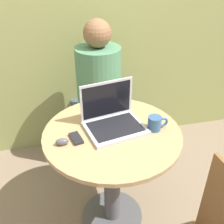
% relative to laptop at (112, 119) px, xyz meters
% --- Properties ---
extents(ground_plane, '(12.00, 12.00, 0.00)m').
position_rel_laptop_xyz_m(ground_plane, '(-0.01, -0.05, -0.80)').
color(ground_plane, '#7F6B56').
extents(back_wall, '(7.00, 0.05, 2.60)m').
position_rel_laptop_xyz_m(back_wall, '(-0.01, 0.91, 0.50)').
color(back_wall, '#939956').
rests_on(back_wall, ground_plane).
extents(round_table, '(0.79, 0.79, 0.75)m').
position_rel_laptop_xyz_m(round_table, '(-0.01, -0.05, -0.27)').
color(round_table, '#4C4C51').
rests_on(round_table, ground_plane).
extents(laptop, '(0.37, 0.32, 0.25)m').
position_rel_laptop_xyz_m(laptop, '(0.00, 0.00, 0.00)').
color(laptop, '#B7B7BC').
rests_on(laptop, round_table).
extents(cell_phone, '(0.08, 0.12, 0.02)m').
position_rel_laptop_xyz_m(cell_phone, '(-0.22, -0.08, -0.04)').
color(cell_phone, black).
rests_on(cell_phone, round_table).
extents(computer_mouse, '(0.07, 0.04, 0.04)m').
position_rel_laptop_xyz_m(computer_mouse, '(-0.30, -0.11, -0.03)').
color(computer_mouse, '#4C4C51').
rests_on(computer_mouse, round_table).
extents(coffee_cup, '(0.12, 0.08, 0.08)m').
position_rel_laptop_xyz_m(coffee_cup, '(0.23, -0.09, -0.01)').
color(coffee_cup, '#335684').
rests_on(coffee_cup, round_table).
extents(person_seated, '(0.38, 0.54, 1.25)m').
position_rel_laptop_xyz_m(person_seated, '(0.02, 0.62, -0.28)').
color(person_seated, '#3D4766').
rests_on(person_seated, ground_plane).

